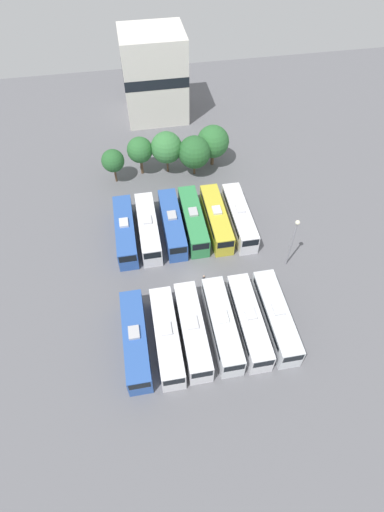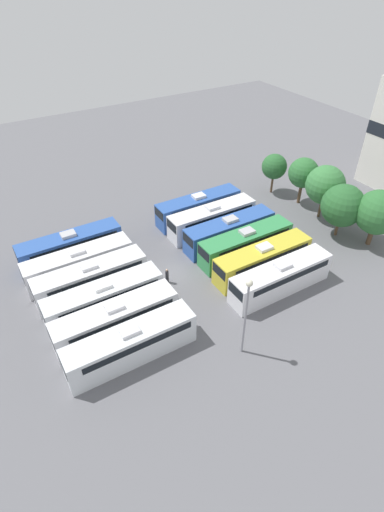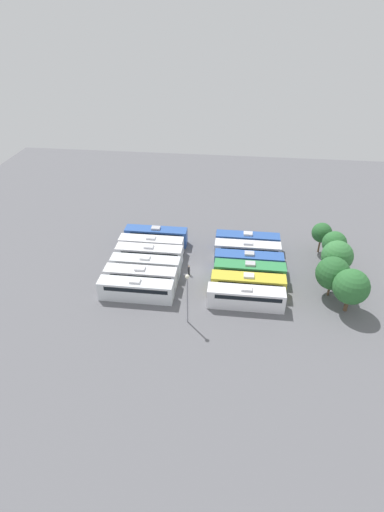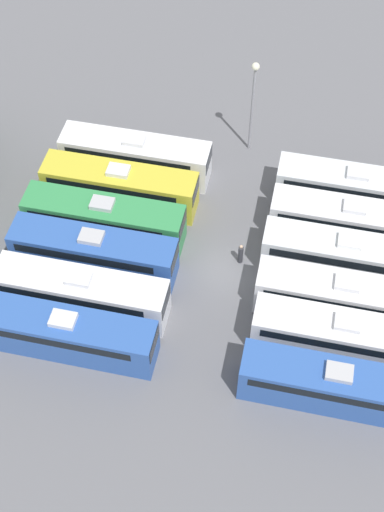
{
  "view_description": "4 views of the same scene",
  "coord_description": "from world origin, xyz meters",
  "px_view_note": "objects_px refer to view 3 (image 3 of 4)",
  "views": [
    {
      "loc": [
        -5.73,
        -30.52,
        42.36
      ],
      "look_at": [
        -0.02,
        1.31,
        2.97
      ],
      "focal_mm": 28.0,
      "sensor_mm": 36.0,
      "label": 1
    },
    {
      "loc": [
        30.07,
        -15.48,
        28.29
      ],
      "look_at": [
        1.04,
        1.91,
        2.32
      ],
      "focal_mm": 28.0,
      "sensor_mm": 36.0,
      "label": 2
    },
    {
      "loc": [
        55.11,
        5.83,
        39.22
      ],
      "look_at": [
        0.04,
        -0.78,
        3.11
      ],
      "focal_mm": 28.0,
      "sensor_mm": 36.0,
      "label": 3
    },
    {
      "loc": [
        -29.52,
        -4.31,
        40.49
      ],
      "look_at": [
        -0.8,
        1.9,
        2.16
      ],
      "focal_mm": 50.0,
      "sensor_mm": 36.0,
      "label": 4
    }
  ],
  "objects_px": {
    "bus_1": "(152,245)",
    "bus_10": "(248,284)",
    "bus_2": "(150,254)",
    "bus_3": "(146,266)",
    "bus_5": "(136,289)",
    "tree_2": "(337,256)",
    "bus_6": "(248,241)",
    "bus_7": "(248,250)",
    "worker_person": "(189,271)",
    "bus_0": "(156,236)",
    "tree_4": "(351,287)",
    "tree_0": "(322,233)",
    "tree_3": "(333,273)",
    "light_pole": "(187,291)",
    "bus_9": "(250,272)",
    "bus_8": "(249,261)",
    "bus_11": "(246,297)",
    "bus_4": "(141,277)",
    "tree_1": "(334,243)"
  },
  "relations": [
    {
      "from": "bus_5",
      "to": "bus_9",
      "type": "distance_m",
      "value": 18.53
    },
    {
      "from": "bus_4",
      "to": "tree_2",
      "type": "bearing_deg",
      "value": 99.64
    },
    {
      "from": "worker_person",
      "to": "tree_4",
      "type": "distance_m",
      "value": 25.29
    },
    {
      "from": "bus_1",
      "to": "bus_10",
      "type": "xyz_separation_m",
      "value": [
        9.54,
        17.3,
        0.0
      ]
    },
    {
      "from": "bus_4",
      "to": "bus_8",
      "type": "xyz_separation_m",
      "value": [
        -6.46,
        17.13,
        0.0
      ]
    },
    {
      "from": "bus_10",
      "to": "bus_11",
      "type": "bearing_deg",
      "value": -5.39
    },
    {
      "from": "bus_2",
      "to": "bus_9",
      "type": "xyz_separation_m",
      "value": [
        3.21,
        17.27,
        0.0
      ]
    },
    {
      "from": "bus_1",
      "to": "bus_11",
      "type": "relative_size",
      "value": 1.0
    },
    {
      "from": "bus_9",
      "to": "bus_8",
      "type": "bearing_deg",
      "value": -177.35
    },
    {
      "from": "tree_3",
      "to": "light_pole",
      "type": "bearing_deg",
      "value": -67.47
    },
    {
      "from": "tree_2",
      "to": "bus_1",
      "type": "bearing_deg",
      "value": -98.06
    },
    {
      "from": "worker_person",
      "to": "tree_0",
      "type": "height_order",
      "value": "tree_0"
    },
    {
      "from": "bus_4",
      "to": "worker_person",
      "type": "bearing_deg",
      "value": 118.05
    },
    {
      "from": "bus_11",
      "to": "tree_3",
      "type": "distance_m",
      "value": 13.7
    },
    {
      "from": "bus_3",
      "to": "tree_4",
      "type": "xyz_separation_m",
      "value": [
        5.57,
        31.38,
        2.67
      ]
    },
    {
      "from": "tree_3",
      "to": "tree_4",
      "type": "xyz_separation_m",
      "value": [
        3.41,
        1.94,
        0.22
      ]
    },
    {
      "from": "bus_10",
      "to": "tree_1",
      "type": "xyz_separation_m",
      "value": [
        -9.33,
        14.11,
        2.79
      ]
    },
    {
      "from": "bus_7",
      "to": "tree_0",
      "type": "distance_m",
      "value": 13.7
    },
    {
      "from": "bus_4",
      "to": "bus_6",
      "type": "height_order",
      "value": "same"
    },
    {
      "from": "bus_1",
      "to": "tree_2",
      "type": "xyz_separation_m",
      "value": [
        4.41,
        31.12,
        2.95
      ]
    },
    {
      "from": "bus_3",
      "to": "bus_10",
      "type": "relative_size",
      "value": 1.0
    },
    {
      "from": "bus_1",
      "to": "light_pole",
      "type": "relative_size",
      "value": 1.38
    },
    {
      "from": "bus_1",
      "to": "worker_person",
      "type": "xyz_separation_m",
      "value": [
        5.8,
        7.49,
        -0.89
      ]
    },
    {
      "from": "bus_8",
      "to": "bus_2",
      "type": "bearing_deg",
      "value": -90.63
    },
    {
      "from": "bus_2",
      "to": "light_pole",
      "type": "distance_m",
      "value": 17.13
    },
    {
      "from": "tree_4",
      "to": "tree_0",
      "type": "bearing_deg",
      "value": -174.22
    },
    {
      "from": "bus_8",
      "to": "tree_3",
      "type": "bearing_deg",
      "value": 66.31
    },
    {
      "from": "bus_5",
      "to": "worker_person",
      "type": "distance_m",
      "value": 10.2
    },
    {
      "from": "bus_1",
      "to": "bus_2",
      "type": "relative_size",
      "value": 1.0
    },
    {
      "from": "bus_6",
      "to": "bus_9",
      "type": "bearing_deg",
      "value": 2.23
    },
    {
      "from": "bus_0",
      "to": "bus_7",
      "type": "xyz_separation_m",
      "value": [
        3.26,
        16.98,
        0.0
      ]
    },
    {
      "from": "bus_8",
      "to": "tree_3",
      "type": "xyz_separation_m",
      "value": [
        5.44,
        12.41,
        2.45
      ]
    },
    {
      "from": "bus_5",
      "to": "bus_11",
      "type": "relative_size",
      "value": 1.0
    },
    {
      "from": "bus_5",
      "to": "tree_2",
      "type": "height_order",
      "value": "tree_2"
    },
    {
      "from": "tree_3",
      "to": "tree_0",
      "type": "bearing_deg",
      "value": 178.64
    },
    {
      "from": "bus_11",
      "to": "tree_0",
      "type": "bearing_deg",
      "value": 142.35
    },
    {
      "from": "bus_4",
      "to": "tree_1",
      "type": "bearing_deg",
      "value": 106.86
    },
    {
      "from": "bus_6",
      "to": "tree_1",
      "type": "bearing_deg",
      "value": 75.57
    },
    {
      "from": "bus_3",
      "to": "bus_9",
      "type": "distance_m",
      "value": 17.17
    },
    {
      "from": "bus_2",
      "to": "tree_0",
      "type": "height_order",
      "value": "tree_0"
    },
    {
      "from": "worker_person",
      "to": "bus_6",
      "type": "bearing_deg",
      "value": 133.78
    },
    {
      "from": "light_pole",
      "to": "tree_2",
      "type": "distance_m",
      "value": 25.83
    },
    {
      "from": "bus_2",
      "to": "bus_5",
      "type": "xyz_separation_m",
      "value": [
        9.95,
        0.02,
        0.0
      ]
    },
    {
      "from": "bus_1",
      "to": "bus_6",
      "type": "distance_m",
      "value": 17.5
    },
    {
      "from": "bus_0",
      "to": "bus_2",
      "type": "xyz_separation_m",
      "value": [
        6.53,
        0.07,
        0.0
      ]
    },
    {
      "from": "bus_6",
      "to": "bus_7",
      "type": "bearing_deg",
      "value": 0.23
    },
    {
      "from": "bus_7",
      "to": "tree_3",
      "type": "xyz_separation_m",
      "value": [
        8.9,
        12.63,
        2.45
      ]
    },
    {
      "from": "bus_9",
      "to": "bus_4",
      "type": "bearing_deg",
      "value": -78.76
    },
    {
      "from": "light_pole",
      "to": "bus_11",
      "type": "bearing_deg",
      "value": 118.74
    },
    {
      "from": "bus_7",
      "to": "tree_1",
      "type": "distance_m",
      "value": 14.53
    }
  ]
}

